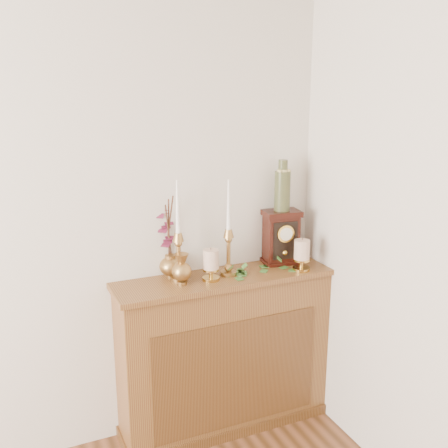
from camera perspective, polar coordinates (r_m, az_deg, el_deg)
name	(u,v)px	position (r m, az deg, el deg)	size (l,w,h in m)	color
console_shelf	(225,357)	(3.09, 0.14, -14.24)	(1.24, 0.34, 0.93)	brown
candlestick_left	(178,249)	(2.76, -4.98, -2.73)	(0.09, 0.09, 0.54)	#A27B41
candlestick_center	(228,245)	(2.83, 0.49, -2.28)	(0.09, 0.09, 0.53)	#A27B41
bud_vase	(182,269)	(2.74, -4.62, -4.96)	(0.10, 0.10, 0.17)	#A27B41
ginger_jar	(167,239)	(2.85, -6.25, -1.61)	(0.18, 0.20, 0.46)	#A27B41
pillar_candle_left	(211,263)	(2.78, -1.44, -4.29)	(0.09, 0.09, 0.18)	gold
pillar_candle_right	(302,254)	(2.96, 8.46, -3.20)	(0.10, 0.10, 0.19)	gold
ivy_garland	(248,271)	(2.92, 2.63, -5.09)	(0.45, 0.18, 0.08)	#386A28
mantel_clock	(281,237)	(3.06, 6.24, -1.46)	(0.23, 0.17, 0.31)	black
ceramic_vase	(282,188)	(2.99, 6.37, 3.90)	(0.09, 0.09, 0.29)	#193227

